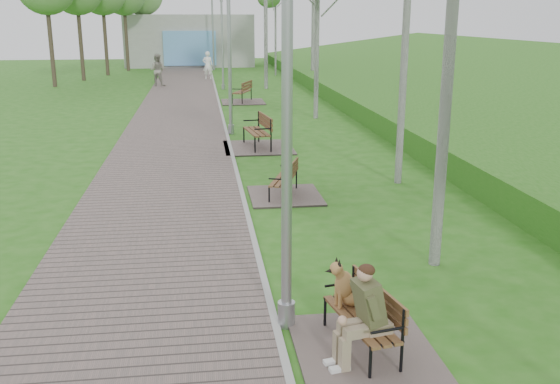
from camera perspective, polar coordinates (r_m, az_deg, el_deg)
The scene contains 14 objects.
walkway at distance 22.84m, azimuth -9.48°, elevation 5.91°, with size 3.50×67.00×0.04m, color #62554F.
kerb at distance 22.84m, azimuth -5.07°, elevation 6.07°, with size 0.10×67.00×0.05m, color #999993.
embankment at distance 24.93m, azimuth 23.98°, elevation 5.53°, with size 14.00×70.00×1.60m, color #46802C.
building_north at distance 52.02m, azimuth -8.24°, elevation 13.56°, with size 10.00×5.20×4.00m.
bench_main at distance 7.51m, azimuth 7.15°, elevation -11.69°, with size 1.63×1.81×1.42m.
bench_second at distance 13.73m, azimuth 0.33°, elevation 0.27°, with size 1.56×1.73×0.96m.
bench_third at distance 18.85m, azimuth -2.11°, elevation 4.72°, with size 2.04×2.27×1.26m.
bench_far at distance 29.24m, azimuth -3.49°, elevation 8.62°, with size 1.96×2.18×1.20m.
lamp_post_near at distance 7.34m, azimuth 0.64°, elevation 6.85°, with size 0.22×0.22×5.78m.
lamp_post_second at distance 20.99m, azimuth -4.63°, elevation 12.11°, with size 0.21×0.21×5.41m.
lamp_post_third at distance 34.49m, azimuth -5.29°, elevation 13.04°, with size 0.19×0.19×4.81m.
lamp_post_far at distance 47.49m, azimuth -6.15°, elevation 14.12°, with size 0.21×0.21×5.49m.
pedestrian_near at distance 40.26m, azimuth -6.62°, elevation 11.42°, with size 0.64×0.42×1.75m, color white.
pedestrian_far at distance 36.58m, azimuth -11.15°, elevation 10.86°, with size 0.89×0.69×1.82m, color gray.
Camera 1 is at (-0.86, -1.01, 3.84)m, focal length 40.00 mm.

